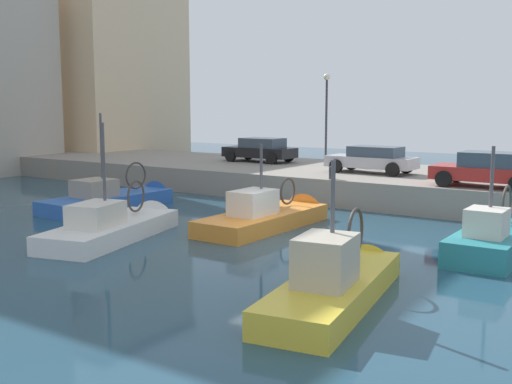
{
  "coord_description": "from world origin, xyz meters",
  "views": [
    {
      "loc": [
        -16.41,
        -10.12,
        4.37
      ],
      "look_at": [
        2.21,
        2.49,
        1.2
      ],
      "focal_mm": 43.27,
      "sensor_mm": 36.0,
      "label": 1
    }
  ],
  "objects_px": {
    "parked_car_red": "(488,169)",
    "quay_streetlamp": "(327,104)",
    "fishing_boat_blue": "(116,204)",
    "parked_car_black": "(260,150)",
    "fishing_boat_white": "(118,233)",
    "fishing_boat_yellow": "(339,292)",
    "fishing_boat_orange": "(270,223)",
    "parked_car_silver": "(372,159)",
    "fishing_boat_teal": "(496,249)",
    "mooring_bollard_north": "(332,173)"
  },
  "relations": [
    {
      "from": "parked_car_silver",
      "to": "parked_car_black",
      "type": "height_order",
      "value": "parked_car_black"
    },
    {
      "from": "parked_car_black",
      "to": "parked_car_red",
      "type": "distance_m",
      "value": 13.92
    },
    {
      "from": "fishing_boat_teal",
      "to": "fishing_boat_orange",
      "type": "bearing_deg",
      "value": 92.63
    },
    {
      "from": "fishing_boat_yellow",
      "to": "mooring_bollard_north",
      "type": "height_order",
      "value": "fishing_boat_yellow"
    },
    {
      "from": "mooring_bollard_north",
      "to": "quay_streetlamp",
      "type": "xyz_separation_m",
      "value": [
        5.65,
        3.28,
        2.98
      ]
    },
    {
      "from": "fishing_boat_teal",
      "to": "parked_car_black",
      "type": "xyz_separation_m",
      "value": [
        9.9,
        15.09,
        1.79
      ]
    },
    {
      "from": "mooring_bollard_north",
      "to": "quay_streetlamp",
      "type": "distance_m",
      "value": 7.18
    },
    {
      "from": "fishing_boat_blue",
      "to": "fishing_boat_orange",
      "type": "height_order",
      "value": "fishing_boat_blue"
    },
    {
      "from": "fishing_boat_white",
      "to": "quay_streetlamp",
      "type": "xyz_separation_m",
      "value": [
        15.22,
        0.22,
        4.34
      ]
    },
    {
      "from": "fishing_boat_white",
      "to": "parked_car_silver",
      "type": "bearing_deg",
      "value": -15.42
    },
    {
      "from": "parked_car_red",
      "to": "mooring_bollard_north",
      "type": "bearing_deg",
      "value": 99.63
    },
    {
      "from": "fishing_boat_white",
      "to": "parked_car_silver",
      "type": "xyz_separation_m",
      "value": [
        12.78,
        -3.53,
        1.75
      ]
    },
    {
      "from": "fishing_boat_orange",
      "to": "parked_car_silver",
      "type": "bearing_deg",
      "value": -2.03
    },
    {
      "from": "parked_car_silver",
      "to": "fishing_boat_yellow",
      "type": "bearing_deg",
      "value": -159.1
    },
    {
      "from": "mooring_bollard_north",
      "to": "parked_car_silver",
      "type": "bearing_deg",
      "value": -8.22
    },
    {
      "from": "fishing_boat_orange",
      "to": "quay_streetlamp",
      "type": "xyz_separation_m",
      "value": [
        10.83,
        3.45,
        4.34
      ]
    },
    {
      "from": "fishing_boat_blue",
      "to": "parked_car_black",
      "type": "relative_size",
      "value": 1.66
    },
    {
      "from": "fishing_boat_teal",
      "to": "parked_car_red",
      "type": "relative_size",
      "value": 1.42
    },
    {
      "from": "fishing_boat_teal",
      "to": "fishing_boat_blue",
      "type": "bearing_deg",
      "value": 91.98
    },
    {
      "from": "parked_car_black",
      "to": "fishing_boat_yellow",
      "type": "bearing_deg",
      "value": -141.43
    },
    {
      "from": "mooring_bollard_north",
      "to": "parked_car_black",
      "type": "bearing_deg",
      "value": 54.5
    },
    {
      "from": "fishing_boat_teal",
      "to": "fishing_boat_blue",
      "type": "height_order",
      "value": "fishing_boat_blue"
    },
    {
      "from": "parked_car_black",
      "to": "parked_car_red",
      "type": "xyz_separation_m",
      "value": [
        -4.02,
        -13.32,
        0.01
      ]
    },
    {
      "from": "fishing_boat_white",
      "to": "parked_car_black",
      "type": "relative_size",
      "value": 1.66
    },
    {
      "from": "fishing_boat_white",
      "to": "parked_car_black",
      "type": "xyz_separation_m",
      "value": [
        14.65,
        4.06,
        1.78
      ]
    },
    {
      "from": "parked_car_black",
      "to": "quay_streetlamp",
      "type": "xyz_separation_m",
      "value": [
        0.57,
        -3.84,
        2.56
      ]
    },
    {
      "from": "fishing_boat_yellow",
      "to": "fishing_boat_orange",
      "type": "bearing_deg",
      "value": 43.21
    },
    {
      "from": "parked_car_silver",
      "to": "parked_car_red",
      "type": "relative_size",
      "value": 1.05
    },
    {
      "from": "fishing_boat_teal",
      "to": "parked_car_red",
      "type": "xyz_separation_m",
      "value": [
        5.87,
        1.77,
        1.8
      ]
    },
    {
      "from": "fishing_boat_blue",
      "to": "quay_streetlamp",
      "type": "relative_size",
      "value": 1.41
    },
    {
      "from": "fishing_boat_blue",
      "to": "fishing_boat_orange",
      "type": "xyz_separation_m",
      "value": [
        0.18,
        -7.86,
        0.0
      ]
    },
    {
      "from": "parked_car_red",
      "to": "quay_streetlamp",
      "type": "xyz_separation_m",
      "value": [
        4.6,
        9.49,
        2.55
      ]
    },
    {
      "from": "fishing_boat_teal",
      "to": "parked_car_black",
      "type": "distance_m",
      "value": 18.14
    },
    {
      "from": "fishing_boat_teal",
      "to": "parked_car_black",
      "type": "bearing_deg",
      "value": 56.75
    },
    {
      "from": "fishing_boat_teal",
      "to": "quay_streetlamp",
      "type": "height_order",
      "value": "quay_streetlamp"
    },
    {
      "from": "fishing_boat_white",
      "to": "fishing_boat_teal",
      "type": "height_order",
      "value": "fishing_boat_white"
    },
    {
      "from": "fishing_boat_teal",
      "to": "fishing_boat_yellow",
      "type": "xyz_separation_m",
      "value": [
        -6.64,
        1.91,
        0.05
      ]
    },
    {
      "from": "parked_car_red",
      "to": "mooring_bollard_north",
      "type": "relative_size",
      "value": 7.31
    },
    {
      "from": "quay_streetlamp",
      "to": "fishing_boat_blue",
      "type": "bearing_deg",
      "value": 158.16
    },
    {
      "from": "fishing_boat_blue",
      "to": "fishing_boat_white",
      "type": "bearing_deg",
      "value": -132.29
    },
    {
      "from": "fishing_boat_teal",
      "to": "parked_car_black",
      "type": "height_order",
      "value": "fishing_boat_teal"
    },
    {
      "from": "fishing_boat_orange",
      "to": "parked_car_silver",
      "type": "distance_m",
      "value": 8.57
    },
    {
      "from": "fishing_boat_yellow",
      "to": "parked_car_red",
      "type": "height_order",
      "value": "fishing_boat_yellow"
    },
    {
      "from": "fishing_boat_orange",
      "to": "mooring_bollard_north",
      "type": "xyz_separation_m",
      "value": [
        5.18,
        0.17,
        1.36
      ]
    },
    {
      "from": "fishing_boat_white",
      "to": "fishing_boat_blue",
      "type": "xyz_separation_m",
      "value": [
        4.21,
        4.63,
        -0.0
      ]
    },
    {
      "from": "fishing_boat_blue",
      "to": "fishing_boat_yellow",
      "type": "bearing_deg",
      "value": -113.89
    },
    {
      "from": "fishing_boat_white",
      "to": "quay_streetlamp",
      "type": "relative_size",
      "value": 1.41
    },
    {
      "from": "fishing_boat_white",
      "to": "fishing_boat_blue",
      "type": "height_order",
      "value": "fishing_boat_blue"
    },
    {
      "from": "fishing_boat_white",
      "to": "fishing_boat_teal",
      "type": "bearing_deg",
      "value": -66.69
    },
    {
      "from": "parked_car_silver",
      "to": "parked_car_black",
      "type": "distance_m",
      "value": 7.81
    }
  ]
}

